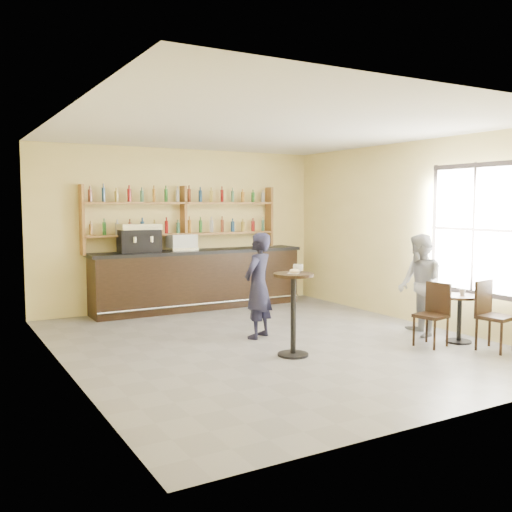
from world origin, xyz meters
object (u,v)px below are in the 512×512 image
chair_west (431,315)px  bar_counter (199,279)px  espresso_machine (139,238)px  pastry_case (182,242)px  chair_south (496,316)px  cafe_table (459,319)px  man_main (258,285)px  pedestal_table (293,315)px  patron_second (420,285)px

chair_west → bar_counter: bearing=-170.4°
bar_counter → espresso_machine: bearing=180.0°
pastry_case → chair_south: (2.69, -5.15, -0.85)m
bar_counter → pastry_case: 0.84m
chair_south → cafe_table: bearing=84.9°
man_main → pastry_case: bearing=-118.8°
pedestal_table → espresso_machine: bearing=102.6°
man_main → patron_second: (2.31, -1.15, -0.01)m
patron_second → pedestal_table: bearing=-67.0°
chair_west → patron_second: (0.36, 0.58, 0.35)m
espresso_machine → pastry_case: 0.87m
espresso_machine → man_main: size_ratio=0.46×
man_main → patron_second: size_ratio=1.02×
bar_counter → espresso_machine: espresso_machine is taller
pastry_case → man_main: (0.14, -2.77, -0.52)m
espresso_machine → cafe_table: 5.84m
cafe_table → pastry_case: bearing=120.1°
chair_west → chair_south: size_ratio=0.93×
pastry_case → cafe_table: bearing=-54.6°
bar_counter → man_main: man_main is taller
pastry_case → pedestal_table: 4.02m
man_main → chair_south: (2.55, -2.38, -0.33)m
pastry_case → chair_south: pastry_case is taller
chair_south → patron_second: 1.29m
pastry_case → chair_south: 5.87m
man_main → chair_south: size_ratio=1.66×
cafe_table → chair_west: bearing=174.8°
bar_counter → chair_west: 4.82m
pastry_case → pedestal_table: (0.02, -3.94, -0.77)m
bar_counter → chair_south: (2.32, -5.15, -0.09)m
cafe_table → chair_south: (0.05, -0.60, 0.14)m
cafe_table → chair_west: chair_west is taller
chair_west → pastry_case: bearing=-166.5°
patron_second → espresso_machine: bearing=-117.3°
pastry_case → cafe_table: 5.35m
bar_counter → espresso_machine: 1.50m
pastry_case → chair_west: bearing=-59.8°
chair_west → chair_south: bearing=31.3°
bar_counter → cafe_table: bar_counter is taller
patron_second → bar_counter: bearing=-129.5°
pastry_case → cafe_table: (2.64, -4.55, -0.99)m
pastry_case → man_main: size_ratio=0.32×
pedestal_table → chair_west: bearing=-15.2°
espresso_machine → patron_second: size_ratio=0.46×
pedestal_table → pastry_case: bearing=90.4°
espresso_machine → patron_second: (3.31, -3.92, -0.64)m
cafe_table → patron_second: 0.80m
bar_counter → chair_south: bar_counter is taller
pedestal_table → chair_west: 2.14m
bar_counter → chair_west: bar_counter is taller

